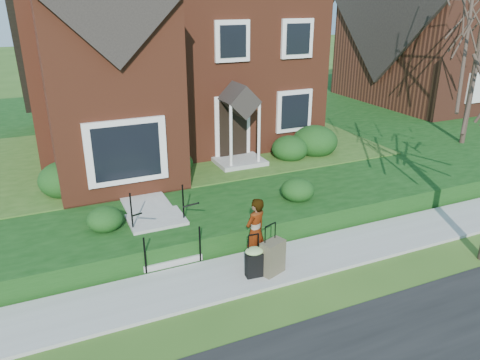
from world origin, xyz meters
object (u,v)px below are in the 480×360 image
front_steps (162,233)px  suitcase_olive (273,257)px  woman (255,231)px  suitcase_black (254,260)px

front_steps → suitcase_olive: (1.97, -2.15, 0.00)m
front_steps → woman: 2.44m
front_steps → suitcase_black: front_steps is taller
front_steps → suitcase_black: (1.53, -2.11, 0.00)m
front_steps → suitcase_olive: bearing=-47.5°
suitcase_black → woman: bearing=67.5°
woman → suitcase_olive: 0.71m
front_steps → suitcase_olive: front_steps is taller
front_steps → woman: woman is taller
front_steps → woman: bearing=-41.7°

